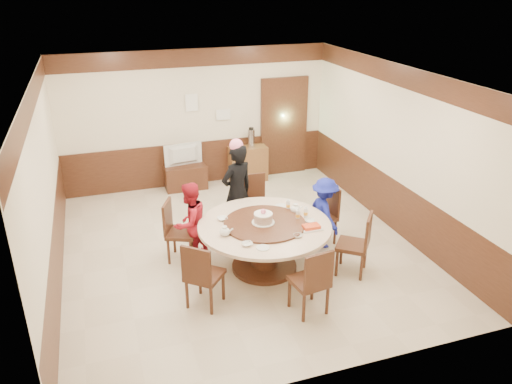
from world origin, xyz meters
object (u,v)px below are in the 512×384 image
object	(u,v)px
person_red	(190,223)
birthday_cake	(263,218)
shrimp_platter	(311,227)
television	(184,155)
banquet_table	(264,237)
person_blue	(324,213)
tv_stand	(186,177)
thermos	(251,138)
side_cabinet	(248,164)
person_standing	(237,192)

from	to	relation	value
person_red	birthday_cake	size ratio (longest dim) A/B	3.82
shrimp_platter	television	distance (m)	3.97
banquet_table	person_blue	distance (m)	1.20
person_red	tv_stand	size ratio (longest dim) A/B	1.51
banquet_table	tv_stand	bearing A→B (deg)	98.73
tv_stand	television	bearing A→B (deg)	0.00
birthday_cake	television	xyz separation A→B (m)	(-0.51, 3.45, -0.13)
person_blue	thermos	bearing A→B (deg)	1.45
banquet_table	television	distance (m)	3.50
television	side_cabinet	world-z (taller)	television
person_red	person_blue	world-z (taller)	person_red
tv_stand	thermos	xyz separation A→B (m)	(1.45, 0.03, 0.69)
birthday_cake	side_cabinet	xyz separation A→B (m)	(0.86, 3.48, -0.48)
person_blue	thermos	world-z (taller)	person_blue
banquet_table	thermos	bearing A→B (deg)	75.25
person_standing	television	world-z (taller)	person_standing
television	thermos	bearing A→B (deg)	174.03
person_standing	shrimp_platter	size ratio (longest dim) A/B	5.49
birthday_cake	tv_stand	distance (m)	3.54
tv_stand	person_blue	bearing A→B (deg)	-61.54
person_standing	television	bearing A→B (deg)	-101.08
person_red	television	distance (m)	2.89
banquet_table	person_blue	world-z (taller)	person_blue
television	side_cabinet	xyz separation A→B (m)	(1.37, 0.03, -0.35)
person_standing	tv_stand	bearing A→B (deg)	-101.08
person_blue	tv_stand	bearing A→B (deg)	25.71
banquet_table	person_blue	size ratio (longest dim) A/B	1.66
side_cabinet	person_red	bearing A→B (deg)	-122.37
person_standing	thermos	distance (m)	2.58
person_standing	person_red	bearing A→B (deg)	8.07
person_red	person_blue	size ratio (longest dim) A/B	1.09
shrimp_platter	thermos	xyz separation A→B (m)	(0.33, 3.84, 0.16)
person_blue	tv_stand	world-z (taller)	person_blue
television	thermos	world-z (taller)	thermos
person_standing	birthday_cake	distance (m)	1.11
person_red	birthday_cake	xyz separation A→B (m)	(0.97, -0.60, 0.21)
person_red	person_blue	xyz separation A→B (m)	(2.14, -0.24, -0.05)
side_cabinet	shrimp_platter	bearing A→B (deg)	-93.74
thermos	birthday_cake	bearing A→B (deg)	-105.09
person_standing	shrimp_platter	distance (m)	1.61
tv_stand	side_cabinet	size ratio (longest dim) A/B	1.06
banquet_table	person_red	world-z (taller)	person_red
person_standing	person_red	world-z (taller)	person_standing
person_standing	person_blue	bearing A→B (deg)	127.40
birthday_cake	person_red	bearing A→B (deg)	148.36
tv_stand	banquet_table	bearing A→B (deg)	-81.27
person_standing	birthday_cake	bearing A→B (deg)	72.20
person_standing	person_blue	world-z (taller)	person_standing
person_red	thermos	size ratio (longest dim) A/B	3.39
person_standing	shrimp_platter	xyz separation A→B (m)	(0.68, -1.46, -0.04)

